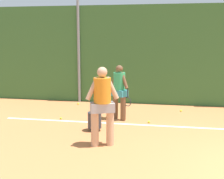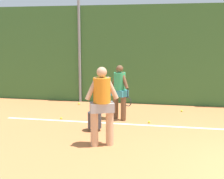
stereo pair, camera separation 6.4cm
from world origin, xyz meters
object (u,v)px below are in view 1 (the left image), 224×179
at_px(player_foreground_near, 102,102).
at_px(tennis_ball_6, 93,108).
at_px(ball_hopper, 95,120).
at_px(tennis_ball_2, 61,118).
at_px(tennis_ball_9, 95,135).
at_px(tennis_ball_8, 95,112).
at_px(tennis_ball_3, 181,111).
at_px(player_midcourt, 119,89).
at_px(tennis_ball_4, 78,104).
at_px(tennis_ball_10, 149,122).

distance_m(player_foreground_near, tennis_ball_6, 3.66).
distance_m(player_foreground_near, ball_hopper, 1.35).
bearing_deg(tennis_ball_2, tennis_ball_9, -44.55).
distance_m(tennis_ball_2, tennis_ball_6, 1.55).
bearing_deg(tennis_ball_8, tennis_ball_6, 111.23).
xyz_separation_m(tennis_ball_3, tennis_ball_8, (-2.77, -0.66, 0.00)).
height_order(player_midcourt, tennis_ball_2, player_midcourt).
relative_size(ball_hopper, tennis_ball_6, 7.78).
xyz_separation_m(player_midcourt, tennis_ball_2, (-1.73, -0.33, -0.88)).
distance_m(player_midcourt, tennis_ball_9, 1.93).
height_order(player_foreground_near, tennis_ball_2, player_foreground_near).
height_order(player_midcourt, tennis_ball_3, player_midcourt).
relative_size(player_midcourt, tennis_ball_8, 24.71).
bearing_deg(tennis_ball_6, tennis_ball_3, 4.18).
bearing_deg(tennis_ball_3, tennis_ball_9, -126.72).
relative_size(tennis_ball_4, tennis_ball_9, 1.00).
bearing_deg(player_midcourt, tennis_ball_9, -67.89).
bearing_deg(tennis_ball_4, tennis_ball_8, -50.16).
bearing_deg(ball_hopper, tennis_ball_3, 47.35).
relative_size(tennis_ball_2, tennis_ball_6, 1.00).
bearing_deg(tennis_ball_8, tennis_ball_4, 129.84).
bearing_deg(tennis_ball_3, tennis_ball_10, -121.89).
relative_size(tennis_ball_4, tennis_ball_10, 1.00).
relative_size(ball_hopper, tennis_ball_3, 7.78).
bearing_deg(tennis_ball_3, tennis_ball_2, -155.72).
height_order(player_foreground_near, player_midcourt, player_foreground_near).
xyz_separation_m(tennis_ball_6, tennis_ball_10, (1.98, -1.33, 0.00)).
xyz_separation_m(tennis_ball_3, tennis_ball_9, (-2.22, -2.98, 0.00)).
xyz_separation_m(tennis_ball_4, tennis_ball_10, (2.70, -1.97, 0.00)).
xyz_separation_m(player_foreground_near, ball_hopper, (-0.44, 1.05, -0.72)).
relative_size(tennis_ball_8, tennis_ball_9, 1.00).
height_order(tennis_ball_6, tennis_ball_9, same).
bearing_deg(ball_hopper, tennis_ball_6, 104.77).
relative_size(player_midcourt, ball_hopper, 3.18).
height_order(player_foreground_near, tennis_ball_3, player_foreground_near).
relative_size(tennis_ball_3, tennis_ball_6, 1.00).
bearing_deg(tennis_ball_4, player_foreground_near, -66.04).
height_order(tennis_ball_3, tennis_ball_6, same).
height_order(tennis_ball_3, tennis_ball_4, same).
bearing_deg(tennis_ball_10, tennis_ball_2, -178.35).
height_order(tennis_ball_6, tennis_ball_10, same).
bearing_deg(tennis_ball_3, tennis_ball_4, 173.43).
xyz_separation_m(ball_hopper, tennis_ball_10, (1.37, 0.98, -0.26)).
relative_size(tennis_ball_3, tennis_ball_8, 1.00).
bearing_deg(tennis_ball_9, player_foreground_near, -61.22).
xyz_separation_m(player_midcourt, tennis_ball_4, (-1.80, 1.71, -0.88)).
xyz_separation_m(player_midcourt, ball_hopper, (-0.46, -1.24, -0.62)).
height_order(ball_hopper, tennis_ball_3, ball_hopper).
bearing_deg(tennis_ball_9, tennis_ball_8, 103.26).
bearing_deg(tennis_ball_2, tennis_ball_8, 49.39).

